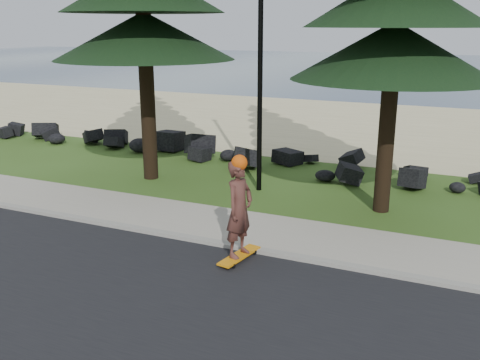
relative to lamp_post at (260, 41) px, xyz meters
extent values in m
plane|color=#355319|center=(0.00, -3.20, -4.13)|extent=(160.00, 160.00, 0.00)
cube|color=black|center=(0.00, -7.70, -4.12)|extent=(160.00, 7.00, 0.02)
cube|color=gray|center=(0.00, -4.10, -4.08)|extent=(160.00, 0.20, 0.10)
cube|color=#A09986|center=(0.00, -3.00, -4.09)|extent=(160.00, 2.00, 0.08)
cube|color=tan|center=(0.00, 11.30, -4.13)|extent=(160.00, 15.00, 0.01)
cube|color=#354C66|center=(0.00, 47.80, -4.13)|extent=(160.00, 58.00, 0.01)
cylinder|color=black|center=(0.00, 0.00, -0.13)|extent=(0.14, 0.14, 8.00)
cube|color=orange|center=(1.42, -4.60, -4.02)|extent=(0.48, 1.19, 0.04)
imported|color=#502B25|center=(1.42, -4.60, -3.04)|extent=(0.58, 0.78, 1.94)
sphere|color=#CD4B0B|center=(1.42, -4.60, -2.10)|extent=(0.31, 0.31, 0.31)
camera|label=1|loc=(5.40, -13.58, 0.42)|focal=40.00mm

